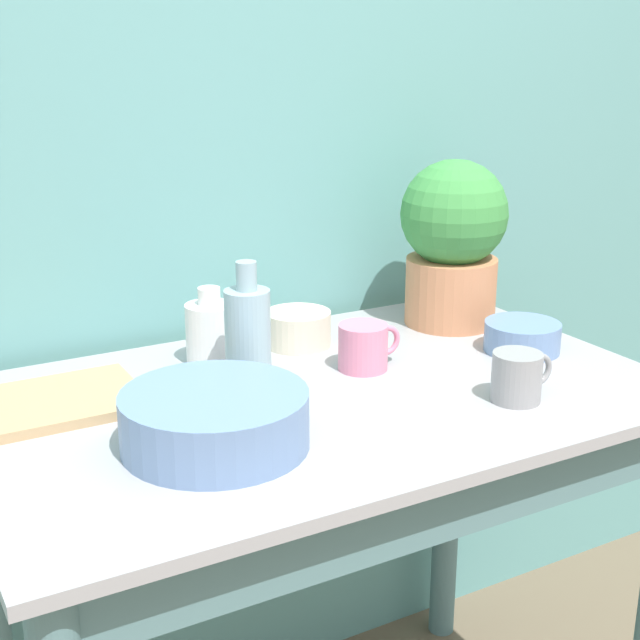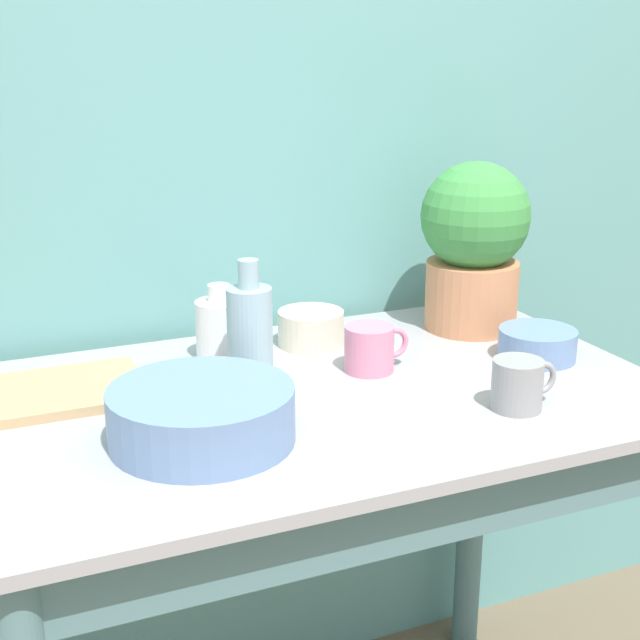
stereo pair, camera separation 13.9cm
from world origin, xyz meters
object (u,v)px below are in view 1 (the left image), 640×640
(potted_plant, at_px, (453,239))
(mug_pink, at_px, (364,347))
(bowl_wash_large, at_px, (215,420))
(bottle_tall, at_px, (248,336))
(mug_grey, at_px, (518,377))
(tray_board, at_px, (62,401))
(bowl_small_blue, at_px, (522,337))
(bowl_small_cream, at_px, (298,329))
(bottle_short, at_px, (210,332))

(potted_plant, distance_m, mug_pink, 0.34)
(bowl_wash_large, bearing_deg, bottle_tall, 52.99)
(potted_plant, height_order, mug_grey, potted_plant)
(mug_grey, bearing_deg, potted_plant, 68.11)
(mug_grey, distance_m, mug_pink, 0.27)
(potted_plant, distance_m, tray_board, 0.79)
(bowl_small_blue, bearing_deg, tray_board, 169.14)
(bowl_wash_large, relative_size, mug_grey, 2.38)
(bowl_small_cream, bearing_deg, mug_pink, -75.72)
(tray_board, bearing_deg, bowl_small_blue, -10.86)
(potted_plant, bearing_deg, bottle_short, 177.69)
(bowl_small_blue, bearing_deg, bowl_small_cream, 146.44)
(bowl_small_blue, distance_m, tray_board, 0.80)
(bottle_short, distance_m, mug_grey, 0.53)
(potted_plant, xyz_separation_m, bowl_wash_large, (-0.62, -0.29, -0.13))
(tray_board, bearing_deg, mug_grey, -27.36)
(bowl_wash_large, xyz_separation_m, tray_board, (-0.15, 0.25, -0.03))
(mug_grey, relative_size, bowl_small_blue, 0.81)
(potted_plant, height_order, mug_pink, potted_plant)
(mug_grey, height_order, bowl_small_blue, mug_grey)
(bottle_short, bearing_deg, bottle_tall, -86.52)
(mug_grey, distance_m, tray_board, 0.71)
(potted_plant, relative_size, bowl_small_cream, 2.67)
(mug_grey, relative_size, bowl_small_cream, 0.91)
(potted_plant, relative_size, bottle_short, 2.38)
(bottle_short, xyz_separation_m, bowl_small_blue, (0.51, -0.22, -0.03))
(bowl_wash_large, bearing_deg, potted_plant, 25.14)
(bottle_short, height_order, bowl_small_cream, bottle_short)
(bottle_tall, bearing_deg, bowl_small_cream, 41.15)
(mug_pink, bearing_deg, bowl_small_cream, 104.28)
(bottle_short, distance_m, bowl_small_cream, 0.18)
(bottle_short, distance_m, bowl_small_blue, 0.56)
(mug_pink, height_order, bowl_small_blue, mug_pink)
(bottle_tall, relative_size, mug_pink, 1.80)
(bowl_small_cream, bearing_deg, potted_plant, -4.92)
(bowl_small_cream, bearing_deg, tray_board, -170.74)
(potted_plant, height_order, bowl_small_cream, potted_plant)
(bowl_small_blue, bearing_deg, mug_grey, -133.19)
(potted_plant, height_order, bowl_small_blue, potted_plant)
(mug_pink, relative_size, bowl_small_cream, 0.96)
(mug_grey, height_order, bowl_small_cream, mug_grey)
(bowl_wash_large, bearing_deg, bowl_small_blue, 8.57)
(potted_plant, height_order, bowl_wash_large, potted_plant)
(bottle_short, height_order, tray_board, bottle_short)
(bottle_tall, distance_m, bowl_small_blue, 0.52)
(bottle_short, bearing_deg, mug_pink, -35.63)
(mug_grey, distance_m, bowl_small_blue, 0.24)
(bottle_tall, relative_size, bowl_small_blue, 1.54)
(potted_plant, xyz_separation_m, bottle_tall, (-0.49, -0.12, -0.08))
(mug_pink, xyz_separation_m, bowl_small_cream, (-0.04, 0.16, -0.01))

